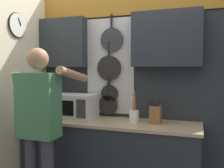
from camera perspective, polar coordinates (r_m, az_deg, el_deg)
base_cabinet_counter at (r=2.91m, az=-0.76°, el=-17.04°), size 1.97×0.59×0.88m
back_wall_unit at (r=2.98m, az=1.14°, el=3.35°), size 2.54×0.20×2.44m
side_wall at (r=2.90m, az=-22.74°, el=-1.23°), size 0.07×1.60×2.44m
microwave at (r=3.00m, az=-8.62°, el=-4.98°), size 0.50×0.36×0.28m
knife_block at (r=2.69m, az=9.91°, el=-6.80°), size 0.11×0.15×0.27m
utensil_crock at (r=2.75m, az=5.05°, el=-6.87°), size 0.11×0.11×0.34m
person at (r=2.49m, az=-16.27°, el=-7.66°), size 0.54×0.65×1.65m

